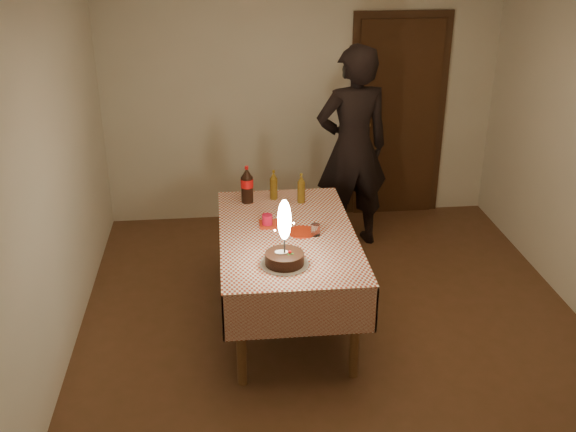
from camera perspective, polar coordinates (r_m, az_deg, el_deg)
The scene contains 12 objects.
ground at distance 5.38m, azimuth 3.98°, elevation -9.57°, with size 4.00×4.50×0.01m, color brown.
room_shell at distance 4.74m, azimuth 4.82°, elevation 7.81°, with size 4.04×4.54×2.62m.
dining_table at distance 5.13m, azimuth -0.06°, elevation -2.48°, with size 1.02×1.72×0.79m.
birthday_cake at distance 4.58m, azimuth -0.30°, elevation -2.77°, with size 0.33×0.33×0.48m.
red_plate at distance 5.08m, azimuth 1.17°, elevation -1.36°, with size 0.22×0.22×0.01m, color #AC220B.
red_cup at distance 5.16m, azimuth -1.77°, elevation -0.40°, with size 0.08×0.08×0.10m, color #B20C28.
clear_cup at distance 5.03m, azimuth 2.34°, elevation -1.17°, with size 0.07×0.07×0.09m, color silver.
napkin_stack at distance 5.19m, azimuth -1.60°, elevation -0.71°, with size 0.15×0.15×0.02m, color #B52D14.
cola_bottle at distance 5.57m, azimuth -3.49°, elevation 2.64°, with size 0.10×0.10×0.32m.
amber_bottle_left at distance 5.64m, azimuth -1.22°, elevation 2.59°, with size 0.06×0.06×0.25m.
amber_bottle_right at distance 5.57m, azimuth 1.13°, elevation 2.30°, with size 0.06×0.06×0.25m.
photographer at distance 6.36m, azimuth 5.48°, elevation 5.72°, with size 0.78×0.57×1.95m.
Camera 1 is at (-0.83, -4.39, 3.00)m, focal length 42.00 mm.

